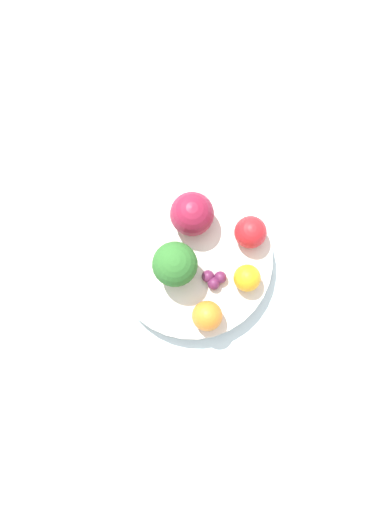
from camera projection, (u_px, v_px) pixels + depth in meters
ground_plane at (192, 264)px, 0.76m from camera, size 6.00×6.00×0.00m
table_surface at (192, 262)px, 0.75m from camera, size 1.20×1.20×0.02m
bowl at (192, 259)px, 0.73m from camera, size 0.23×0.23×0.03m
broccoli at (176, 266)px, 0.67m from camera, size 0.06×0.06×0.07m
apple_red at (250, 232)px, 0.70m from camera, size 0.05×0.05×0.05m
apple_green at (192, 214)px, 0.69m from camera, size 0.06×0.06×0.06m
orange_front at (247, 278)px, 0.69m from camera, size 0.04×0.04×0.04m
orange_back at (207, 316)px, 0.68m from camera, size 0.04×0.04×0.04m
grape_cluster at (214, 279)px, 0.70m from camera, size 0.03×0.03×0.02m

